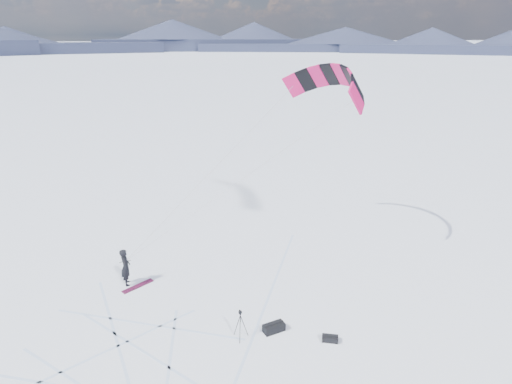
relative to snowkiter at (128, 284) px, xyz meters
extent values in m
plane|color=white|center=(3.51, -4.58, 0.00)|extent=(1800.00, 1800.00, 0.00)
cube|color=black|center=(203.03, 245.60, 2.93)|extent=(145.33, 128.71, 5.86)
cone|color=black|center=(203.03, 245.60, 5.86)|extent=(89.94, 89.94, 8.00)
cube|color=black|center=(120.42, 293.30, 2.93)|extent=(156.07, 96.69, 5.86)
cone|color=black|center=(120.42, 293.30, 5.86)|extent=(82.96, 82.96, 8.00)
cube|color=black|center=(27.43, 314.52, 2.93)|extent=(152.94, 56.08, 5.86)
cone|color=black|center=(27.43, 314.52, 5.86)|extent=(68.60, 68.60, 8.00)
cube|color=black|center=(-67.69, 307.40, 2.93)|extent=(156.25, 77.25, 5.86)
cone|color=black|center=(-67.69, 307.40, 5.86)|extent=(76.64, 76.64, 8.00)
cube|color=#ACC2E1|center=(0.21, -6.28, 0.00)|extent=(3.52, 7.29, 0.01)
cube|color=#ACC2E1|center=(1.91, -3.98, 0.00)|extent=(6.45, 7.79, 0.01)
cube|color=#ACC2E1|center=(3.61, -1.68, 0.00)|extent=(11.66, 3.07, 0.01)
cube|color=#ACC2E1|center=(5.31, -7.38, 0.00)|extent=(1.27, 5.91, 0.01)
cube|color=#ACC2E1|center=(7.01, -5.08, 0.00)|extent=(6.52, 4.83, 0.01)
cube|color=#ACC2E1|center=(8.71, -2.78, 0.00)|extent=(8.85, 4.87, 0.01)
imported|color=black|center=(0.00, 0.00, 0.00)|extent=(0.54, 0.76, 1.94)
cube|color=maroon|center=(0.51, -0.36, 0.02)|extent=(1.57, 1.16, 0.04)
cylinder|color=black|center=(4.93, -5.29, 0.56)|extent=(0.36, 0.11, 1.13)
cylinder|color=black|center=(4.65, -5.20, 0.56)|extent=(0.27, 0.29, 1.13)
cylinder|color=black|center=(4.71, -5.49, 0.56)|extent=(0.13, 0.36, 1.13)
cylinder|color=black|center=(4.76, -5.33, 0.96)|extent=(0.03, 0.03, 0.33)
cube|color=black|center=(4.76, -5.33, 1.17)|extent=(0.08, 0.08, 0.05)
cube|color=black|center=(4.76, -5.33, 1.26)|extent=(0.14, 0.11, 0.09)
cylinder|color=black|center=(4.76, -5.24, 1.26)|extent=(0.07, 0.09, 0.07)
cube|color=black|center=(6.22, -5.23, 0.17)|extent=(1.00, 0.64, 0.35)
cylinder|color=black|center=(6.22, -5.23, 0.37)|extent=(0.87, 0.29, 0.09)
cube|color=black|center=(8.30, -6.37, 0.12)|extent=(0.72, 0.54, 0.24)
cylinder|color=black|center=(8.30, -6.37, 0.26)|extent=(0.60, 0.30, 0.07)
cube|color=#C61154|center=(11.38, -0.79, 9.01)|extent=(1.27, 0.83, 1.55)
cube|color=black|center=(11.74, -0.11, 9.35)|extent=(1.14, 0.93, 1.48)
cube|color=#C61154|center=(11.96, 0.68, 9.60)|extent=(1.00, 0.98, 1.39)
cube|color=black|center=(12.02, 1.53, 9.76)|extent=(0.88, 0.99, 1.29)
cube|color=#C61154|center=(11.92, 2.41, 9.82)|extent=(1.03, 0.99, 1.19)
cube|color=black|center=(11.67, 3.25, 9.76)|extent=(1.16, 0.96, 1.29)
cube|color=#C61154|center=(11.28, 4.01, 9.60)|extent=(1.28, 0.90, 1.39)
cube|color=black|center=(10.78, 4.66, 9.35)|extent=(1.37, 0.79, 1.48)
cube|color=#C61154|center=(10.19, 5.14, 9.01)|extent=(1.44, 0.64, 1.55)
cylinder|color=#93949E|center=(5.69, -0.39, 5.14)|extent=(11.40, 0.81, 7.74)
cylinder|color=#93949E|center=(5.09, 2.57, 5.14)|extent=(10.21, 5.16, 7.74)
cylinder|color=black|center=(0.00, 0.00, 1.28)|extent=(0.55, 0.14, 0.03)
camera|label=1|loc=(2.04, -19.66, 11.83)|focal=30.00mm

